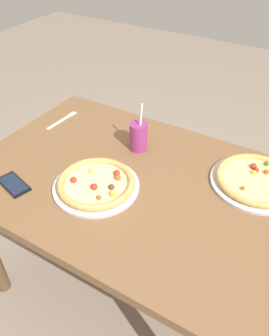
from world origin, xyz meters
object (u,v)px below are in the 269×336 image
(pizza_far, at_px, (256,180))
(cell_phone, at_px, (14,184))
(pizza_near, at_px, (96,184))
(fork, at_px, (63,119))
(drink_cup_colored, at_px, (138,136))

(pizza_far, distance_m, cell_phone, 0.96)
(pizza_near, distance_m, fork, 0.56)
(fork, bearing_deg, pizza_far, 0.80)
(pizza_near, height_order, cell_phone, pizza_near)
(fork, bearing_deg, drink_cup_colored, -2.30)
(cell_phone, bearing_deg, pizza_near, 28.58)
(pizza_far, xyz_separation_m, drink_cup_colored, (-0.52, -0.03, 0.05))
(drink_cup_colored, relative_size, cell_phone, 1.38)
(pizza_far, relative_size, cell_phone, 2.16)
(pizza_far, bearing_deg, pizza_near, -146.93)
(pizza_near, height_order, fork, pizza_near)
(pizza_far, xyz_separation_m, cell_phone, (-0.82, -0.50, -0.01))
(pizza_near, distance_m, drink_cup_colored, 0.31)
(pizza_near, relative_size, fork, 1.67)
(fork, height_order, cell_phone, cell_phone)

